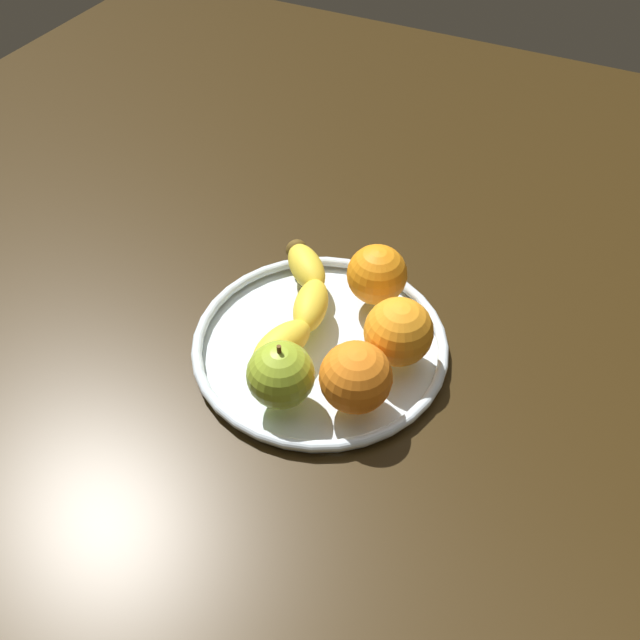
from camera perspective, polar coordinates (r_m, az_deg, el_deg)
ground_plane at (r=78.72cm, az=0.00°, el=-3.43°), size 168.40×168.40×4.00cm
fruit_bowl at (r=76.53cm, az=0.00°, el=-2.01°), size 28.44×28.44×1.80cm
banana at (r=77.29cm, az=-1.66°, el=1.53°), size 20.25×10.35×3.74cm
apple at (r=68.26cm, az=-3.42°, el=-4.50°), size 6.88×6.88×7.68cm
orange_front_left at (r=78.43cm, az=4.74°, el=3.77°), size 6.93×6.93×6.93cm
orange_center at (r=72.04cm, az=6.52°, el=-0.98°), size 7.34×7.34×7.34cm
orange_front_right at (r=67.69cm, az=2.98°, el=-4.76°), size 7.31×7.31×7.31cm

